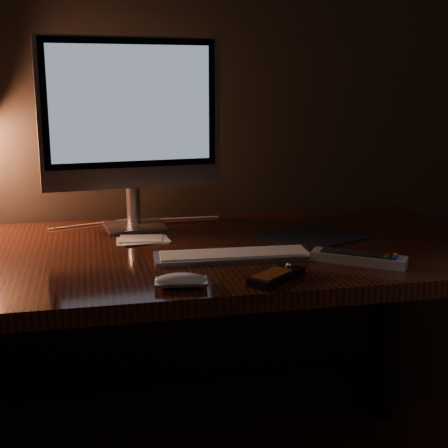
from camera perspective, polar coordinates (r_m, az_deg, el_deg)
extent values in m
cube|color=black|center=(1.93, -6.13, 18.54)|extent=(4.00, 0.02, 2.70)
cube|color=#36160C|center=(1.58, -3.93, -2.92)|extent=(1.60, 0.75, 0.04)
cube|color=black|center=(2.22, 14.63, -8.72)|extent=(0.06, 0.06, 0.71)
cube|color=black|center=(1.99, -5.30, -7.84)|extent=(1.48, 0.02, 0.51)
cube|color=silver|center=(1.81, -8.15, -0.17)|extent=(0.18, 0.16, 0.01)
cylinder|color=silver|center=(1.82, -8.28, 1.81)|extent=(0.04, 0.04, 0.11)
cube|color=silver|center=(1.76, -8.48, 9.95)|extent=(0.50, 0.08, 0.41)
cube|color=black|center=(1.74, -8.47, 10.82)|extent=(0.47, 0.05, 0.35)
cube|color=#879DB8|center=(1.74, -8.46, 10.82)|extent=(0.44, 0.05, 0.31)
cube|color=silver|center=(1.48, 0.93, -2.85)|extent=(0.38, 0.12, 0.01)
cube|color=black|center=(1.69, 8.05, -1.15)|extent=(0.32, 0.29, 0.00)
ellipsoid|color=white|center=(1.28, -3.96, -5.34)|extent=(0.11, 0.07, 0.02)
cube|color=black|center=(1.33, 4.82, -4.79)|extent=(0.15, 0.14, 0.02)
cube|color=brown|center=(1.32, 4.83, -4.40)|extent=(0.10, 0.09, 0.00)
sphere|color=silver|center=(1.32, 4.83, -4.34)|extent=(0.02, 0.02, 0.02)
cube|color=#94979A|center=(1.47, 12.19, -3.11)|extent=(0.21, 0.17, 0.02)
cube|color=black|center=(1.47, 12.21, -2.66)|extent=(0.16, 0.13, 0.00)
cylinder|color=red|center=(1.47, 12.22, -2.54)|extent=(0.01, 0.01, 0.00)
cylinder|color=#0C8C19|center=(1.47, 12.22, -2.54)|extent=(0.01, 0.01, 0.00)
cylinder|color=gold|center=(1.47, 12.22, -2.54)|extent=(0.01, 0.01, 0.00)
cylinder|color=#1433BF|center=(1.47, 12.22, -2.54)|extent=(0.01, 0.01, 0.00)
cube|color=white|center=(1.65, -7.47, -1.44)|extent=(0.14, 0.09, 0.01)
cylinder|color=white|center=(1.86, -7.99, 0.19)|extent=(0.50, 0.07, 0.00)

